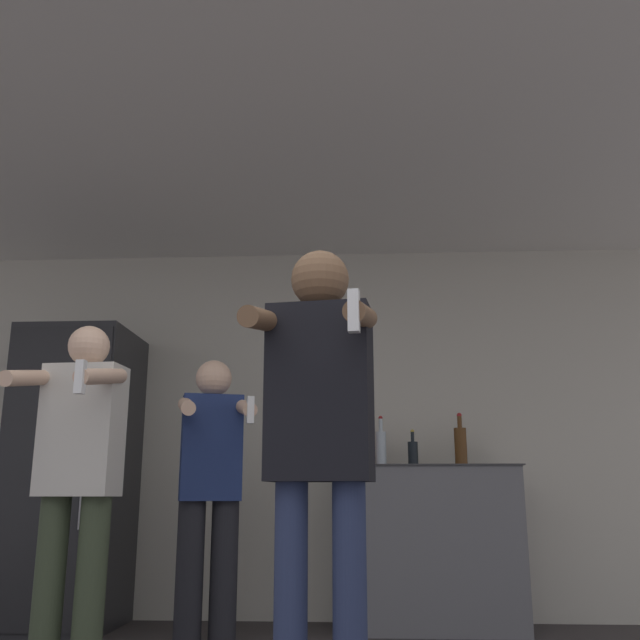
{
  "coord_description": "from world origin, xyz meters",
  "views": [
    {
      "loc": [
        0.45,
        -1.91,
        0.79
      ],
      "look_at": [
        0.31,
        0.66,
        1.44
      ],
      "focal_mm": 40.0,
      "sensor_mm": 36.0,
      "label": 1
    }
  ],
  "objects_px": {
    "bottle_short_whiskey": "(360,445)",
    "person_man_side": "(78,473)",
    "bottle_amber_bourbon": "(413,453)",
    "person_woman_foreground": "(320,430)",
    "refrigerator": "(73,474)",
    "bottle_clear_vodka": "(461,445)",
    "person_spectator_back": "(210,487)",
    "bottle_red_label": "(381,447)"
  },
  "relations": [
    {
      "from": "bottle_short_whiskey",
      "to": "person_man_side",
      "type": "bearing_deg",
      "value": -129.92
    },
    {
      "from": "refrigerator",
      "to": "bottle_short_whiskey",
      "type": "bearing_deg",
      "value": 4.17
    },
    {
      "from": "refrigerator",
      "to": "bottle_clear_vodka",
      "type": "height_order",
      "value": "refrigerator"
    },
    {
      "from": "bottle_red_label",
      "to": "refrigerator",
      "type": "bearing_deg",
      "value": -176.11
    },
    {
      "from": "bottle_short_whiskey",
      "to": "person_woman_foreground",
      "type": "xyz_separation_m",
      "value": [
        -0.15,
        -2.23,
        -0.1
      ]
    },
    {
      "from": "bottle_amber_bourbon",
      "to": "person_spectator_back",
      "type": "relative_size",
      "value": 0.15
    },
    {
      "from": "bottle_red_label",
      "to": "person_spectator_back",
      "type": "distance_m",
      "value": 1.28
    },
    {
      "from": "bottle_short_whiskey",
      "to": "person_man_side",
      "type": "height_order",
      "value": "person_man_side"
    },
    {
      "from": "person_woman_foreground",
      "to": "person_spectator_back",
      "type": "distance_m",
      "value": 1.61
    },
    {
      "from": "refrigerator",
      "to": "bottle_red_label",
      "type": "bearing_deg",
      "value": 3.89
    },
    {
      "from": "refrigerator",
      "to": "person_man_side",
      "type": "relative_size",
      "value": 1.18
    },
    {
      "from": "bottle_clear_vodka",
      "to": "person_spectator_back",
      "type": "bearing_deg",
      "value": -152.41
    },
    {
      "from": "person_woman_foreground",
      "to": "person_spectator_back",
      "type": "bearing_deg",
      "value": 115.41
    },
    {
      "from": "person_man_side",
      "to": "refrigerator",
      "type": "bearing_deg",
      "value": 112.6
    },
    {
      "from": "bottle_clear_vodka",
      "to": "bottle_amber_bourbon",
      "type": "relative_size",
      "value": 1.45
    },
    {
      "from": "refrigerator",
      "to": "person_woman_foreground",
      "type": "xyz_separation_m",
      "value": [
        1.73,
        -2.09,
        0.09
      ]
    },
    {
      "from": "refrigerator",
      "to": "bottle_short_whiskey",
      "type": "height_order",
      "value": "refrigerator"
    },
    {
      "from": "refrigerator",
      "to": "bottle_clear_vodka",
      "type": "distance_m",
      "value": 2.54
    },
    {
      "from": "bottle_red_label",
      "to": "person_woman_foreground",
      "type": "height_order",
      "value": "person_woman_foreground"
    },
    {
      "from": "bottle_amber_bourbon",
      "to": "person_man_side",
      "type": "height_order",
      "value": "person_man_side"
    },
    {
      "from": "person_woman_foreground",
      "to": "bottle_short_whiskey",
      "type": "bearing_deg",
      "value": 86.21
    },
    {
      "from": "person_woman_foreground",
      "to": "person_man_side",
      "type": "bearing_deg",
      "value": 148.95
    },
    {
      "from": "bottle_amber_bourbon",
      "to": "person_woman_foreground",
      "type": "distance_m",
      "value": 2.28
    },
    {
      "from": "bottle_short_whiskey",
      "to": "person_spectator_back",
      "type": "distance_m",
      "value": 1.18
    },
    {
      "from": "bottle_clear_vodka",
      "to": "bottle_red_label",
      "type": "height_order",
      "value": "bottle_clear_vodka"
    },
    {
      "from": "bottle_clear_vodka",
      "to": "bottle_red_label",
      "type": "bearing_deg",
      "value": 180.0
    },
    {
      "from": "person_spectator_back",
      "to": "person_woman_foreground",
      "type": "bearing_deg",
      "value": -64.59
    },
    {
      "from": "person_spectator_back",
      "to": "refrigerator",
      "type": "bearing_deg",
      "value": 148.18
    },
    {
      "from": "bottle_red_label",
      "to": "person_man_side",
      "type": "relative_size",
      "value": 0.21
    },
    {
      "from": "refrigerator",
      "to": "bottle_red_label",
      "type": "relative_size",
      "value": 5.71
    },
    {
      "from": "refrigerator",
      "to": "bottle_short_whiskey",
      "type": "xyz_separation_m",
      "value": [
        1.87,
        0.14,
        0.19
      ]
    },
    {
      "from": "person_man_side",
      "to": "person_woman_foreground",
      "type": "bearing_deg",
      "value": -31.05
    },
    {
      "from": "bottle_clear_vodka",
      "to": "person_man_side",
      "type": "height_order",
      "value": "person_man_side"
    },
    {
      "from": "bottle_clear_vodka",
      "to": "bottle_short_whiskey",
      "type": "xyz_separation_m",
      "value": [
        -0.66,
        0.0,
        0.0
      ]
    },
    {
      "from": "person_spectator_back",
      "to": "bottle_amber_bourbon",
      "type": "bearing_deg",
      "value": 33.47
    },
    {
      "from": "bottle_clear_vodka",
      "to": "person_spectator_back",
      "type": "distance_m",
      "value": 1.71
    },
    {
      "from": "refrigerator",
      "to": "bottle_amber_bourbon",
      "type": "relative_size",
      "value": 7.88
    },
    {
      "from": "refrigerator",
      "to": "bottle_red_label",
      "type": "distance_m",
      "value": 2.02
    },
    {
      "from": "refrigerator",
      "to": "bottle_short_whiskey",
      "type": "distance_m",
      "value": 1.89
    },
    {
      "from": "bottle_clear_vodka",
      "to": "bottle_short_whiskey",
      "type": "distance_m",
      "value": 0.66
    },
    {
      "from": "bottle_amber_bourbon",
      "to": "person_woman_foreground",
      "type": "relative_size",
      "value": 0.14
    },
    {
      "from": "refrigerator",
      "to": "bottle_clear_vodka",
      "type": "bearing_deg",
      "value": 3.09
    }
  ]
}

